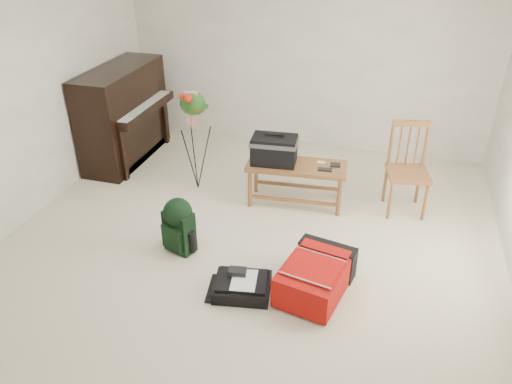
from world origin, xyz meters
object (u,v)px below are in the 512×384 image
(bench, at_px, (282,154))
(flower_stand, at_px, (195,142))
(black_duffel, at_px, (242,286))
(green_backpack, at_px, (178,223))
(piano, at_px, (124,116))
(red_suitcase, at_px, (316,273))
(dining_chair, at_px, (408,170))

(bench, relative_size, flower_stand, 0.91)
(black_duffel, bearing_deg, green_backpack, 141.41)
(piano, bearing_deg, flower_stand, -23.69)
(bench, distance_m, red_suitcase, 1.63)
(bench, bearing_deg, black_duffel, -93.06)
(dining_chair, bearing_deg, piano, 163.15)
(red_suitcase, distance_m, flower_stand, 2.30)
(flower_stand, bearing_deg, piano, 150.08)
(green_backpack, bearing_deg, piano, 150.25)
(piano, height_order, red_suitcase, piano)
(green_backpack, height_order, flower_stand, flower_stand)
(piano, height_order, flower_stand, flower_stand)
(black_duffel, xyz_separation_m, flower_stand, (-1.11, 1.69, 0.54))
(dining_chair, height_order, black_duffel, dining_chair)
(dining_chair, bearing_deg, red_suitcase, -124.95)
(black_duffel, bearing_deg, piano, 126.85)
(red_suitcase, distance_m, green_backpack, 1.44)
(red_suitcase, height_order, black_duffel, red_suitcase)
(dining_chair, relative_size, flower_stand, 0.80)
(dining_chair, height_order, flower_stand, flower_stand)
(dining_chair, bearing_deg, black_duffel, -136.76)
(dining_chair, xyz_separation_m, black_duffel, (-1.33, -1.88, -0.42))
(piano, height_order, green_backpack, piano)
(red_suitcase, bearing_deg, flower_stand, 151.86)
(piano, relative_size, bench, 1.30)
(black_duffel, xyz_separation_m, green_backpack, (-0.79, 0.44, 0.25))
(piano, xyz_separation_m, bench, (2.29, -0.56, 0.01))
(bench, bearing_deg, flower_stand, 173.72)
(bench, height_order, black_duffel, bench)
(red_suitcase, bearing_deg, black_duffel, -146.74)
(bench, xyz_separation_m, green_backpack, (-0.74, -1.22, -0.28))
(red_suitcase, height_order, green_backpack, green_backpack)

